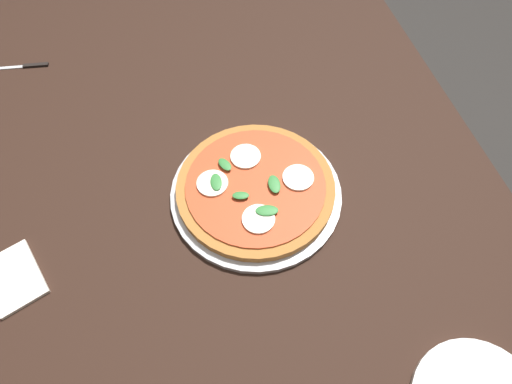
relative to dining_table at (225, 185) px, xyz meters
name	(u,v)px	position (x,y,z in m)	size (l,w,h in m)	color
ground_plane	(236,286)	(0.00, 0.00, -0.69)	(6.00, 6.00, 0.00)	#2D2B28
dining_table	(225,185)	(0.00, 0.00, 0.00)	(1.51, 1.17, 0.77)	black
serving_tray	(256,193)	(0.10, 0.05, 0.09)	(0.36, 0.36, 0.01)	silver
pizza	(255,187)	(0.09, 0.05, 0.11)	(0.33, 0.33, 0.03)	#B27033
napkin	(14,278)	(0.17, -0.44, 0.09)	(0.13, 0.09, 0.01)	white
knife	(25,66)	(-0.43, -0.44, 0.09)	(0.03, 0.16, 0.01)	black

